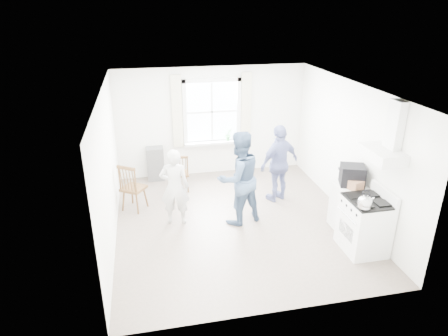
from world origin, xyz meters
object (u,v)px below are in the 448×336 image
(stereo_stack, at_px, (352,175))
(person_left, at_px, (175,187))
(person_right, at_px, (279,163))
(gas_stove, at_px, (364,225))
(windsor_chair_a, at_px, (180,169))
(windsor_chair_b, at_px, (130,183))
(low_cabinet, at_px, (348,207))
(person_mid, at_px, (239,178))

(stereo_stack, bearing_deg, person_left, 164.51)
(stereo_stack, relative_size, person_right, 0.31)
(stereo_stack, bearing_deg, gas_stove, -95.83)
(windsor_chair_a, distance_m, windsor_chair_b, 1.27)
(low_cabinet, distance_m, windsor_chair_a, 3.61)
(low_cabinet, relative_size, stereo_stack, 1.75)
(windsor_chair_a, xyz_separation_m, person_mid, (0.95, -1.52, 0.37))
(stereo_stack, distance_m, person_mid, 2.04)
(windsor_chair_a, distance_m, person_left, 1.36)
(person_mid, bearing_deg, windsor_chair_a, -76.37)
(low_cabinet, bearing_deg, person_mid, 161.05)
(windsor_chair_a, bearing_deg, person_right, -21.57)
(gas_stove, distance_m, windsor_chair_a, 4.02)
(windsor_chair_b, bearing_deg, person_right, -1.93)
(gas_stove, xyz_separation_m, windsor_chair_a, (-2.80, 2.88, 0.06))
(gas_stove, height_order, windsor_chair_a, gas_stove)
(gas_stove, height_order, stereo_stack, stereo_stack)
(low_cabinet, height_order, person_right, person_right)
(person_right, bearing_deg, gas_stove, 87.43)
(person_mid, bearing_deg, windsor_chair_b, -40.84)
(windsor_chair_a, distance_m, person_mid, 1.83)
(low_cabinet, xyz_separation_m, windsor_chair_b, (-3.94, 1.49, 0.17))
(person_left, height_order, person_mid, person_mid)
(gas_stove, distance_m, windsor_chair_b, 4.45)
(windsor_chair_a, height_order, windsor_chair_b, windsor_chair_b)
(stereo_stack, height_order, person_mid, person_mid)
(windsor_chair_b, bearing_deg, person_mid, -22.45)
(gas_stove, xyz_separation_m, windsor_chair_b, (-3.87, 2.19, 0.13))
(gas_stove, xyz_separation_m, person_left, (-3.04, 1.56, 0.27))
(stereo_stack, distance_m, windsor_chair_a, 3.65)
(windsor_chair_b, distance_m, person_right, 3.08)
(person_right, bearing_deg, person_mid, 11.38)
(person_mid, height_order, person_right, person_mid)
(windsor_chair_a, bearing_deg, low_cabinet, -37.22)
(person_mid, bearing_deg, person_right, -163.43)
(stereo_stack, height_order, windsor_chair_a, stereo_stack)
(person_mid, bearing_deg, low_cabinet, 142.66)
(gas_stove, relative_size, windsor_chair_b, 1.10)
(person_left, distance_m, person_right, 2.30)
(stereo_stack, xyz_separation_m, person_mid, (-1.92, 0.66, -0.17))
(low_cabinet, distance_m, windsor_chair_b, 4.22)
(gas_stove, height_order, person_mid, person_mid)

